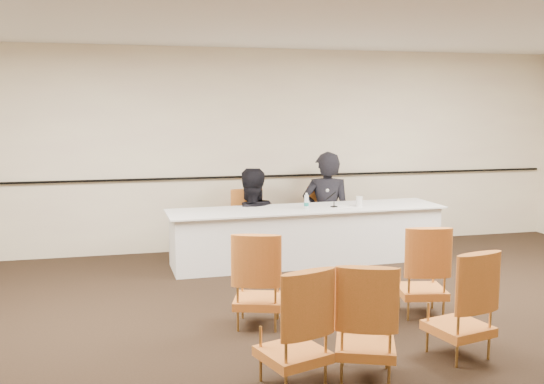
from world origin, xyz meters
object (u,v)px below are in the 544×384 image
(panelist_main, at_px, (326,218))
(aud_chair_front_right, at_px, (422,270))
(panel_table, at_px, (307,235))
(panelist_main_chair, at_px, (326,220))
(water_bottle, at_px, (306,201))
(aud_chair_back_right, at_px, (459,303))
(panelist_second, at_px, (250,232))
(aud_chair_front_left, at_px, (258,278))
(coffee_cup, at_px, (359,202))
(drinking_glass, at_px, (307,205))
(microphone, at_px, (334,198))
(aud_chair_back_mid, at_px, (366,320))
(aud_chair_back_left, at_px, (293,326))
(panelist_second_chair, at_px, (250,224))

(panelist_main, bearing_deg, aud_chair_front_right, 108.01)
(panel_table, bearing_deg, panelist_main_chair, 48.55)
(panel_table, xyz_separation_m, water_bottle, (-0.03, -0.06, 0.49))
(panelist_main, xyz_separation_m, aud_chair_back_right, (-0.15, -3.96, -0.03))
(panelist_second, bearing_deg, panel_table, 137.36)
(aud_chair_front_left, bearing_deg, coffee_cup, 66.61)
(drinking_glass, bearing_deg, coffee_cup, -3.33)
(panelist_second, distance_m, coffee_cup, 1.62)
(microphone, bearing_deg, aud_chair_back_mid, -130.71)
(coffee_cup, relative_size, aud_chair_back_left, 0.15)
(panelist_main, relative_size, panelist_main_chair, 2.08)
(aud_chair_front_left, bearing_deg, microphone, 72.70)
(panelist_main, distance_m, aud_chair_back_left, 4.48)
(coffee_cup, bearing_deg, aud_chair_back_right, -96.98)
(coffee_cup, height_order, aud_chair_front_right, aud_chair_front_right)
(water_bottle, bearing_deg, panel_table, 64.57)
(aud_chair_front_right, relative_size, aud_chair_back_mid, 1.00)
(panelist_second, height_order, aud_chair_back_right, panelist_second)
(microphone, distance_m, water_bottle, 0.40)
(microphone, bearing_deg, panelist_second_chair, 125.93)
(water_bottle, xyz_separation_m, aud_chair_back_mid, (-0.58, -3.52, -0.40))
(panel_table, height_order, coffee_cup, coffee_cup)
(panel_table, bearing_deg, aud_chair_back_left, -110.54)
(drinking_glass, relative_size, aud_chair_front_right, 0.11)
(panelist_main_chair, height_order, panelist_second, panelist_second)
(panelist_second, height_order, aud_chair_front_left, panelist_second)
(microphone, xyz_separation_m, drinking_glass, (-0.38, 0.02, -0.07))
(panelist_main, relative_size, aud_chair_back_right, 2.08)
(panel_table, distance_m, drinking_glass, 0.43)
(panelist_second_chair, xyz_separation_m, drinking_glass, (0.68, -0.56, 0.34))
(panelist_main_chair, distance_m, aud_chair_front_left, 3.28)
(panel_table, relative_size, aud_chair_back_right, 4.02)
(coffee_cup, height_order, aud_chair_front_left, aud_chair_front_left)
(microphone, height_order, coffee_cup, microphone)
(panelist_main_chair, bearing_deg, coffee_cup, -70.34)
(panel_table, xyz_separation_m, aud_chair_front_right, (0.52, -2.33, 0.09))
(aud_chair_front_left, bearing_deg, aud_chair_front_right, 15.06)
(panelist_second_chair, height_order, aud_chair_back_left, same)
(panelist_second, distance_m, aud_chair_front_right, 3.12)
(aud_chair_back_left, height_order, aud_chair_back_mid, same)
(coffee_cup, distance_m, aud_chair_front_right, 2.30)
(aud_chair_back_left, relative_size, aud_chair_back_right, 1.00)
(aud_chair_back_right, bearing_deg, water_bottle, 83.03)
(panelist_second_chair, relative_size, aud_chair_front_right, 1.00)
(aud_chair_back_mid, bearing_deg, panelist_second_chair, 112.85)
(drinking_glass, distance_m, aud_chair_front_left, 2.54)
(drinking_glass, bearing_deg, microphone, -3.35)
(panelist_second, distance_m, aud_chair_back_mid, 4.12)
(panel_table, height_order, panelist_main, panelist_main)
(panelist_second, height_order, microphone, panelist_second)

